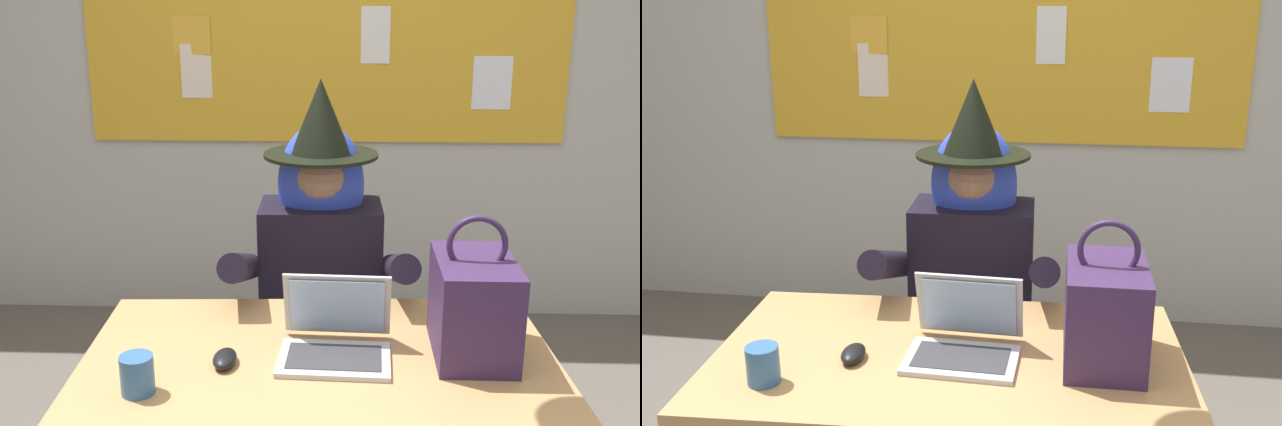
% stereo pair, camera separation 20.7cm
% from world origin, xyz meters
% --- Properties ---
extents(wall_back_bulletin, '(6.79, 2.13, 2.64)m').
position_xyz_m(wall_back_bulletin, '(0.00, 2.01, 1.33)').
color(wall_back_bulletin, '#B2B2AD').
rests_on(wall_back_bulletin, ground).
extents(desk_main, '(1.27, 0.77, 0.74)m').
position_xyz_m(desk_main, '(0.04, 0.07, 0.63)').
color(desk_main, tan).
rests_on(desk_main, ground).
extents(chair_at_desk, '(0.45, 0.45, 0.89)m').
position_xyz_m(chair_at_desk, '(0.03, 0.78, 0.50)').
color(chair_at_desk, black).
rests_on(chair_at_desk, ground).
extents(person_costumed, '(0.60, 0.66, 1.39)m').
position_xyz_m(person_costumed, '(0.02, 0.66, 0.77)').
color(person_costumed, black).
rests_on(person_costumed, ground).
extents(laptop, '(0.30, 0.26, 0.20)m').
position_xyz_m(laptop, '(0.09, 0.07, 0.78)').
color(laptop, '#B7B7BC').
rests_on(laptop, desk_main).
extents(computer_mouse, '(0.06, 0.10, 0.03)m').
position_xyz_m(computer_mouse, '(-0.19, -0.01, 0.75)').
color(computer_mouse, black).
rests_on(computer_mouse, desk_main).
extents(handbag, '(0.20, 0.30, 0.38)m').
position_xyz_m(handbag, '(0.44, 0.09, 0.87)').
color(handbag, '#38234C').
rests_on(handbag, desk_main).
extents(coffee_mug, '(0.08, 0.08, 0.09)m').
position_xyz_m(coffee_mug, '(-0.38, -0.15, 0.78)').
color(coffee_mug, '#336099').
rests_on(coffee_mug, desk_main).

